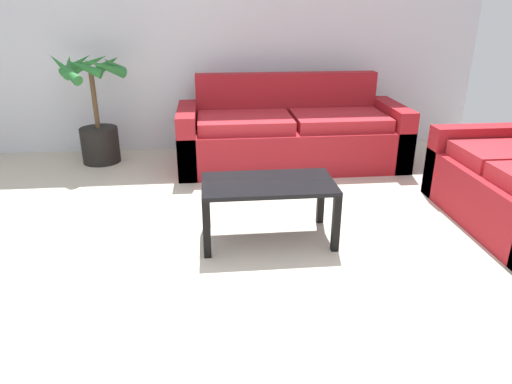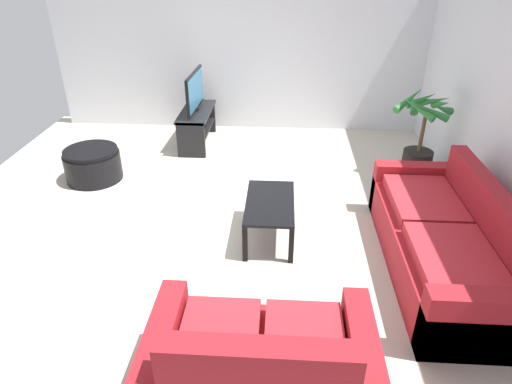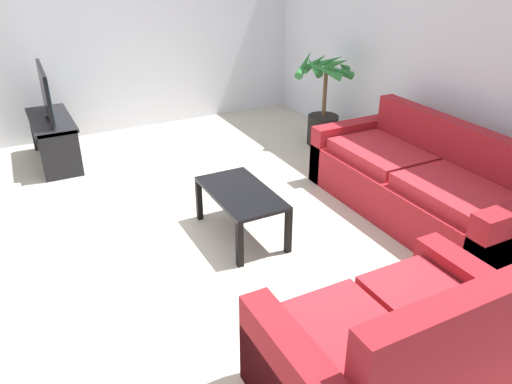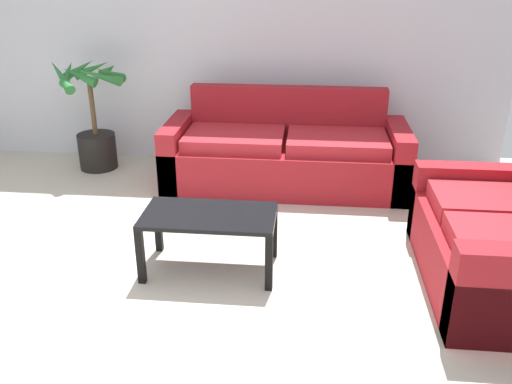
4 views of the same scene
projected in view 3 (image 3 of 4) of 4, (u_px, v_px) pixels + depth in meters
ground_plane at (165, 235)px, 4.60m from camera, size 6.60×6.60×0.00m
wall_back at (434, 52)px, 5.23m from camera, size 6.00×0.06×2.70m
wall_left at (80, 31)px, 6.37m from camera, size 0.06×6.00×2.70m
couch_main at (419, 186)px, 4.81m from camera, size 2.30×0.90×0.90m
couch_loveseat at (393, 350)px, 2.92m from camera, size 0.90×1.49×0.90m
tv_stand at (53, 134)px, 5.93m from camera, size 1.10×0.45×0.55m
tv at (45, 92)px, 5.71m from camera, size 0.97×0.10×0.58m
coffee_table at (241, 198)px, 4.45m from camera, size 0.92×0.50×0.44m
potted_palm at (323, 106)px, 6.41m from camera, size 0.79×0.75×1.16m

